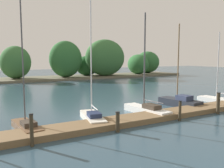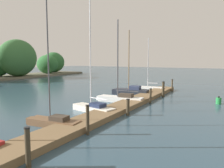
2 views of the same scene
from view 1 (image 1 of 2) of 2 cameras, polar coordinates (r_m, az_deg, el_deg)
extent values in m
cube|color=brown|center=(15.43, 5.67, -8.28)|extent=(24.01, 1.80, 0.35)
cube|color=#66604C|center=(44.93, -18.50, 1.12)|extent=(63.75, 8.00, 0.40)
ellipsoid|color=#2D6633|center=(52.72, 6.19, 4.69)|extent=(4.12, 5.40, 4.27)
ellipsoid|color=#386B38|center=(49.66, -1.39, 5.57)|extent=(6.04, 5.99, 5.92)
ellipsoid|color=#2D6633|center=(45.16, -10.95, 5.84)|extent=(6.07, 4.71, 6.65)
ellipsoid|color=#386B38|center=(47.64, -1.61, 6.27)|extent=(8.29, 5.23, 7.15)
ellipsoid|color=#1E4C23|center=(48.56, -5.99, 4.35)|extent=(4.53, 4.63, 3.94)
ellipsoid|color=#386B38|center=(44.37, -21.94, 4.80)|extent=(5.11, 5.34, 5.59)
ellipsoid|color=#2D6633|center=(57.12, 8.42, 5.16)|extent=(5.87, 4.90, 5.02)
cube|color=brown|center=(14.29, -19.62, -9.73)|extent=(1.21, 3.25, 0.40)
cube|color=brown|center=(15.64, -21.05, -8.48)|extent=(0.58, 0.84, 0.34)
cube|color=#3D3328|center=(13.84, -19.22, -8.84)|extent=(0.77, 1.01, 0.26)
cylinder|color=#4C4C51|center=(13.99, -20.49, 6.18)|extent=(0.08, 0.08, 7.45)
cube|color=silver|center=(15.41, -4.64, -8.15)|extent=(1.68, 3.59, 0.42)
cube|color=silver|center=(16.90, -5.86, -6.93)|extent=(0.71, 0.96, 0.36)
cube|color=#1E2847|center=(14.92, -4.26, -7.25)|extent=(0.94, 1.17, 0.27)
cylinder|color=silver|center=(15.17, -5.00, 6.79)|extent=(0.08, 0.08, 7.53)
cylinder|color=silver|center=(14.76, -4.22, -5.55)|extent=(0.41, 1.65, 0.06)
cube|color=white|center=(17.54, 8.22, -6.31)|extent=(1.34, 4.07, 0.48)
cube|color=white|center=(18.88, 4.51, -5.43)|extent=(0.64, 1.04, 0.40)
cube|color=#3D3328|center=(17.10, 9.38, -5.31)|extent=(0.86, 1.26, 0.31)
cylinder|color=#4C4C51|center=(17.34, 7.74, 5.51)|extent=(0.11, 0.11, 6.70)
cylinder|color=#4C4C51|center=(16.96, 9.63, -4.10)|extent=(0.23, 1.99, 0.07)
cube|color=#232833|center=(20.86, 15.76, -4.29)|extent=(1.69, 3.75, 0.59)
cube|color=#232833|center=(21.89, 12.38, -3.78)|extent=(0.81, 0.98, 0.50)
cube|color=#2D3856|center=(20.51, 16.80, -3.13)|extent=(1.08, 1.19, 0.38)
cylinder|color=#7F6647|center=(20.69, 15.45, 5.10)|extent=(0.11, 0.11, 6.20)
cube|color=white|center=(23.76, 24.10, -3.56)|extent=(1.64, 3.69, 0.40)
cube|color=white|center=(24.60, 20.86, -3.14)|extent=(0.79, 0.96, 0.34)
cylinder|color=#B7B7BC|center=(23.59, 23.88, 4.09)|extent=(0.09, 0.09, 5.90)
cylinder|color=#B7B7BC|center=(23.51, 24.78, -2.03)|extent=(0.21, 1.25, 0.08)
cylinder|color=#3D3323|center=(11.72, -18.56, -10.45)|extent=(0.17, 0.17, 1.50)
cylinder|color=black|center=(11.52, -18.70, -6.79)|extent=(0.20, 0.20, 0.04)
cylinder|color=#3D3323|center=(13.22, 1.34, -9.08)|extent=(0.22, 0.22, 1.10)
cylinder|color=black|center=(13.08, 1.35, -6.69)|extent=(0.25, 0.25, 0.04)
cylinder|color=#3D3323|center=(16.12, 15.83, -6.20)|extent=(0.18, 0.18, 1.25)
cylinder|color=black|center=(15.99, 15.90, -3.94)|extent=(0.20, 0.20, 0.04)
cylinder|color=#3D3323|center=(18.89, 23.90, -4.27)|extent=(0.24, 0.24, 1.52)
cylinder|color=black|center=(18.77, 24.00, -1.93)|extent=(0.28, 0.28, 0.04)
camera|label=2|loc=(8.31, -85.52, -1.17)|focal=35.80mm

